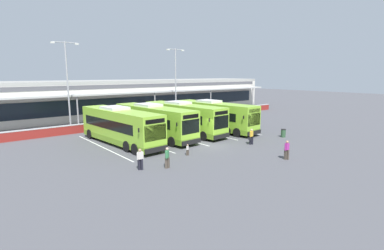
{
  "coord_description": "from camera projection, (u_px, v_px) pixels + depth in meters",
  "views": [
    {
      "loc": [
        -19.33,
        -21.27,
        7.09
      ],
      "look_at": [
        0.62,
        3.0,
        1.6
      ],
      "focal_mm": 27.41,
      "sensor_mm": 36.0,
      "label": 1
    }
  ],
  "objects": [
    {
      "name": "ground_plane",
      "position": [
        206.0,
        145.0,
        29.5
      ],
      "size": [
        200.0,
        200.0,
        0.0
      ],
      "primitive_type": "plane",
      "color": "#4C4C51"
    },
    {
      "name": "terminal_building",
      "position": [
        99.0,
        98.0,
        49.46
      ],
      "size": [
        70.0,
        13.0,
        6.0
      ],
      "color": "beige",
      "rests_on": "ground"
    },
    {
      "name": "red_barrier_wall",
      "position": [
        136.0,
        122.0,
        40.44
      ],
      "size": [
        60.0,
        0.4,
        1.1
      ],
      "color": "maroon",
      "rests_on": "ground"
    },
    {
      "name": "coach_bus_leftmost",
      "position": [
        120.0,
        127.0,
        29.81
      ],
      "size": [
        3.6,
        12.3,
        3.78
      ],
      "color": "#8CC633",
      "rests_on": "ground"
    },
    {
      "name": "coach_bus_left_centre",
      "position": [
        154.0,
        122.0,
        32.67
      ],
      "size": [
        3.6,
        12.3,
        3.78
      ],
      "color": "#8CC633",
      "rests_on": "ground"
    },
    {
      "name": "coach_bus_centre",
      "position": [
        183.0,
        119.0,
        35.3
      ],
      "size": [
        3.6,
        12.3,
        3.78
      ],
      "color": "#8CC633",
      "rests_on": "ground"
    },
    {
      "name": "coach_bus_right_centre",
      "position": [
        214.0,
        116.0,
        37.18
      ],
      "size": [
        3.6,
        12.3,
        3.78
      ],
      "color": "#8CC633",
      "rests_on": "ground"
    },
    {
      "name": "bay_stripe_far_west",
      "position": [
        102.0,
        147.0,
        28.81
      ],
      "size": [
        0.14,
        13.0,
        0.01
      ],
      "primitive_type": "cube",
      "color": "silver",
      "rests_on": "ground"
    },
    {
      "name": "bay_stripe_west",
      "position": [
        140.0,
        141.0,
        31.44
      ],
      "size": [
        0.14,
        13.0,
        0.01
      ],
      "primitive_type": "cube",
      "color": "silver",
      "rests_on": "ground"
    },
    {
      "name": "bay_stripe_mid_west",
      "position": [
        172.0,
        136.0,
        34.07
      ],
      "size": [
        0.14,
        13.0,
        0.01
      ],
      "primitive_type": "cube",
      "color": "silver",
      "rests_on": "ground"
    },
    {
      "name": "bay_stripe_centre",
      "position": [
        199.0,
        131.0,
        36.69
      ],
      "size": [
        0.14,
        13.0,
        0.01
      ],
      "primitive_type": "cube",
      "color": "silver",
      "rests_on": "ground"
    },
    {
      "name": "bay_stripe_mid_east",
      "position": [
        223.0,
        127.0,
        39.32
      ],
      "size": [
        0.14,
        13.0,
        0.01
      ],
      "primitive_type": "cube",
      "color": "silver",
      "rests_on": "ground"
    },
    {
      "name": "pedestrian_with_handbag",
      "position": [
        251.0,
        136.0,
        29.68
      ],
      "size": [
        0.64,
        0.33,
        1.62
      ],
      "color": "black",
      "rests_on": "ground"
    },
    {
      "name": "pedestrian_in_dark_coat",
      "position": [
        167.0,
        157.0,
        22.19
      ],
      "size": [
        0.47,
        0.42,
        1.62
      ],
      "color": "#4C4238",
      "rests_on": "ground"
    },
    {
      "name": "pedestrian_child",
      "position": [
        188.0,
        149.0,
        25.74
      ],
      "size": [
        0.33,
        0.21,
        1.0
      ],
      "color": "#4C4238",
      "rests_on": "ground"
    },
    {
      "name": "pedestrian_near_bin",
      "position": [
        140.0,
        159.0,
        21.8
      ],
      "size": [
        0.53,
        0.3,
        1.62
      ],
      "color": "black",
      "rests_on": "ground"
    },
    {
      "name": "pedestrian_approaching_bus",
      "position": [
        287.0,
        149.0,
        24.45
      ],
      "size": [
        0.54,
        0.32,
        1.62
      ],
      "color": "#4C4238",
      "rests_on": "ground"
    },
    {
      "name": "lamp_post_west",
      "position": [
        67.0,
        80.0,
        36.14
      ],
      "size": [
        3.24,
        0.28,
        11.0
      ],
      "color": "#9E9EA3",
      "rests_on": "ground"
    },
    {
      "name": "lamp_post_centre",
      "position": [
        176.0,
        79.0,
        46.2
      ],
      "size": [
        3.24,
        0.28,
        11.0
      ],
      "color": "#9E9EA3",
      "rests_on": "ground"
    },
    {
      "name": "litter_bin",
      "position": [
        283.0,
        133.0,
        33.24
      ],
      "size": [
        0.54,
        0.54,
        0.93
      ],
      "color": "#2D5133",
      "rests_on": "ground"
    }
  ]
}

